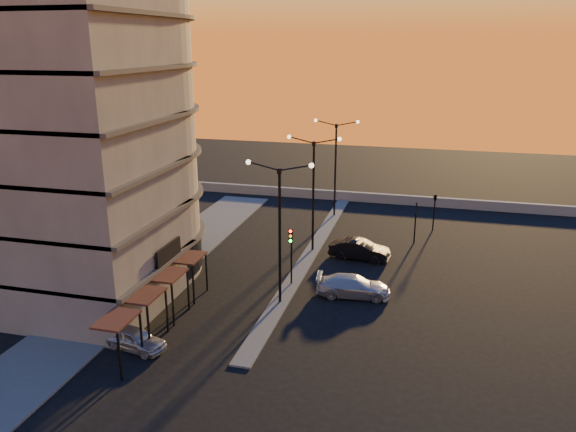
% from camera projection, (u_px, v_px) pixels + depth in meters
% --- Properties ---
extents(ground, '(120.00, 120.00, 0.00)m').
position_uv_depth(ground, '(280.00, 303.00, 36.98)').
color(ground, black).
rests_on(ground, ground).
extents(sidewalk_west, '(5.00, 40.00, 0.12)m').
position_uv_depth(sidewalk_west, '(163.00, 264.00, 43.21)').
color(sidewalk_west, '#51514F').
rests_on(sidewalk_west, ground).
extents(median, '(1.20, 36.00, 0.12)m').
position_uv_depth(median, '(312.00, 250.00, 46.20)').
color(median, '#51514F').
rests_on(median, ground).
extents(parapet, '(44.00, 0.50, 1.00)m').
position_uv_depth(parapet, '(362.00, 197.00, 60.36)').
color(parapet, gray).
rests_on(parapet, ground).
extents(building, '(14.35, 17.08, 25.00)m').
position_uv_depth(building, '(75.00, 114.00, 36.88)').
color(building, '#656159').
rests_on(building, ground).
extents(streetlamp_near, '(4.32, 0.32, 9.51)m').
position_uv_depth(streetlamp_near, '(280.00, 222.00, 35.32)').
color(streetlamp_near, black).
rests_on(streetlamp_near, ground).
extents(streetlamp_mid, '(4.32, 0.32, 9.51)m').
position_uv_depth(streetlamp_mid, '(313.00, 185.00, 44.56)').
color(streetlamp_mid, black).
rests_on(streetlamp_mid, ground).
extents(streetlamp_far, '(4.32, 0.32, 9.51)m').
position_uv_depth(streetlamp_far, '(336.00, 160.00, 53.79)').
color(streetlamp_far, black).
rests_on(streetlamp_far, ground).
extents(traffic_light_main, '(0.28, 0.44, 4.25)m').
position_uv_depth(traffic_light_main, '(291.00, 247.00, 38.78)').
color(traffic_light_main, black).
rests_on(traffic_light_main, ground).
extents(signal_east_a, '(0.13, 0.16, 3.60)m').
position_uv_depth(signal_east_a, '(415.00, 222.00, 47.39)').
color(signal_east_a, black).
rests_on(signal_east_a, ground).
extents(signal_east_b, '(0.42, 1.99, 3.60)m').
position_uv_depth(signal_east_b, '(435.00, 197.00, 50.38)').
color(signal_east_b, black).
rests_on(signal_east_b, ground).
extents(car_hatchback, '(3.89, 2.18, 1.25)m').
position_uv_depth(car_hatchback, '(135.00, 339.00, 31.27)').
color(car_hatchback, '#B2B4BA').
rests_on(car_hatchback, ground).
extents(car_sedan, '(4.85, 2.06, 1.56)m').
position_uv_depth(car_sedan, '(359.00, 249.00, 44.33)').
color(car_sedan, black).
rests_on(car_sedan, ground).
extents(car_wagon, '(5.16, 2.54, 1.44)m').
position_uv_depth(car_wagon, '(353.00, 286.00, 37.81)').
color(car_wagon, '#AFB1B7').
rests_on(car_wagon, ground).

